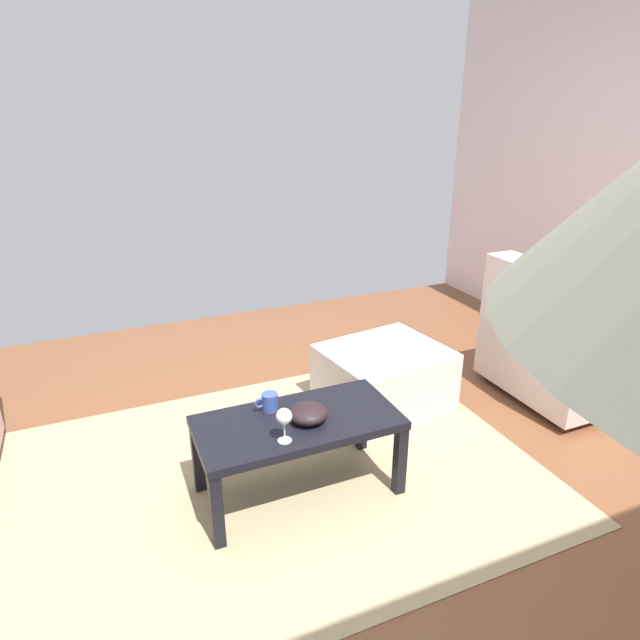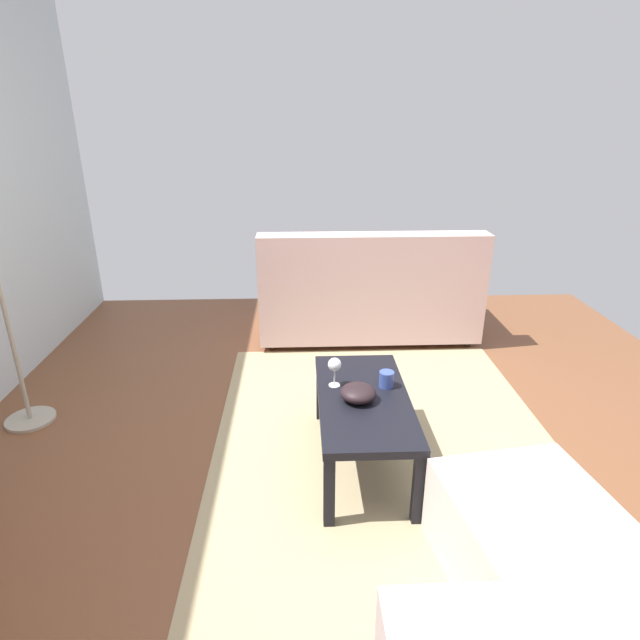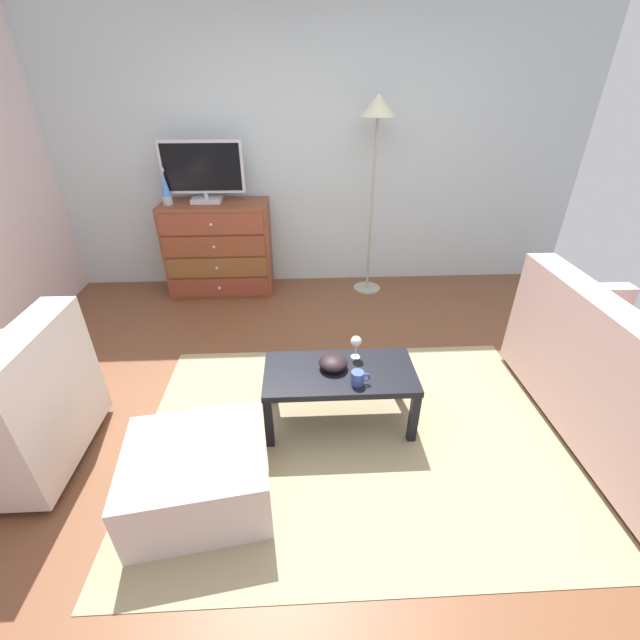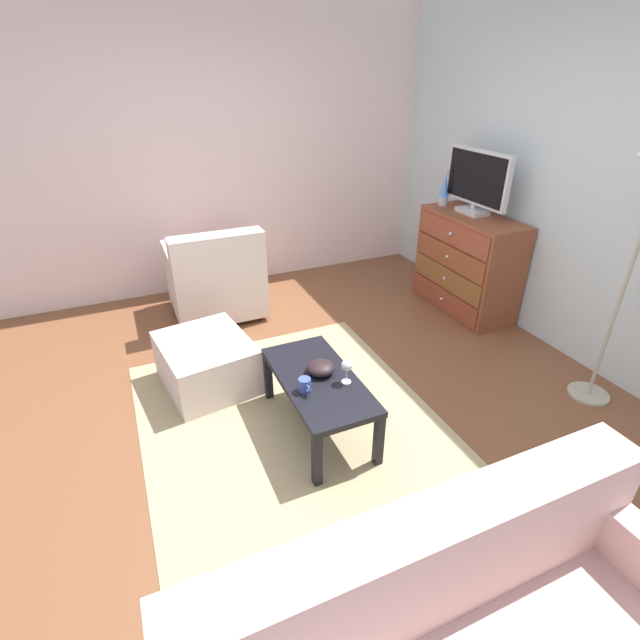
# 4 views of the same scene
# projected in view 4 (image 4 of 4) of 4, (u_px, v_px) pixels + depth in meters

# --- Properties ---
(ground_plane) EXTENTS (5.50, 4.98, 0.05)m
(ground_plane) POSITION_uv_depth(u_px,v_px,m) (317.00, 417.00, 3.24)
(ground_plane) COLOR brown
(wall_accent_rear) EXTENTS (5.50, 0.12, 2.75)m
(wall_accent_rear) POSITION_uv_depth(u_px,v_px,m) (604.00, 182.00, 3.37)
(wall_accent_rear) COLOR silver
(wall_accent_rear) RESTS_ON ground_plane
(wall_plain_left) EXTENTS (0.12, 4.98, 2.75)m
(wall_plain_left) POSITION_uv_depth(u_px,v_px,m) (216.00, 151.00, 4.59)
(wall_plain_left) COLOR silver
(wall_plain_left) RESTS_ON ground_plane
(area_rug) EXTENTS (2.60, 1.90, 0.01)m
(area_rug) POSITION_uv_depth(u_px,v_px,m) (301.00, 440.00, 3.00)
(area_rug) COLOR tan
(area_rug) RESTS_ON ground_plane
(dresser) EXTENTS (1.02, 0.49, 0.92)m
(dresser) POSITION_uv_depth(u_px,v_px,m) (467.00, 264.00, 4.43)
(dresser) COLOR brown
(dresser) RESTS_ON ground_plane
(tv) EXTENTS (0.76, 0.18, 0.55)m
(tv) POSITION_uv_depth(u_px,v_px,m) (477.00, 181.00, 4.13)
(tv) COLOR silver
(tv) RESTS_ON dresser
(lava_lamp) EXTENTS (0.09, 0.09, 0.33)m
(lava_lamp) POSITION_uv_depth(u_px,v_px,m) (444.00, 190.00, 4.46)
(lava_lamp) COLOR #B7B7BC
(lava_lamp) RESTS_ON dresser
(coffee_table) EXTENTS (0.93, 0.45, 0.40)m
(coffee_table) POSITION_uv_depth(u_px,v_px,m) (318.00, 385.00, 2.95)
(coffee_table) COLOR black
(coffee_table) RESTS_ON ground_plane
(wine_glass) EXTENTS (0.07, 0.07, 0.16)m
(wine_glass) POSITION_uv_depth(u_px,v_px,m) (347.00, 366.00, 2.83)
(wine_glass) COLOR silver
(wine_glass) RESTS_ON coffee_table
(mug) EXTENTS (0.11, 0.08, 0.08)m
(mug) POSITION_uv_depth(u_px,v_px,m) (305.00, 385.00, 2.79)
(mug) COLOR #364C9B
(mug) RESTS_ON coffee_table
(bowl_decorative) EXTENTS (0.18, 0.18, 0.08)m
(bowl_decorative) POSITION_uv_depth(u_px,v_px,m) (321.00, 368.00, 2.95)
(bowl_decorative) COLOR black
(bowl_decorative) RESTS_ON coffee_table
(armchair) EXTENTS (0.80, 0.80, 0.87)m
(armchair) POSITION_uv_depth(u_px,v_px,m) (216.00, 279.00, 4.37)
(armchair) COLOR #332319
(armchair) RESTS_ON ground_plane
(ottoman) EXTENTS (0.78, 0.69, 0.37)m
(ottoman) POSITION_uv_depth(u_px,v_px,m) (207.00, 363.00, 3.46)
(ottoman) COLOR beige
(ottoman) RESTS_ON ground_plane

